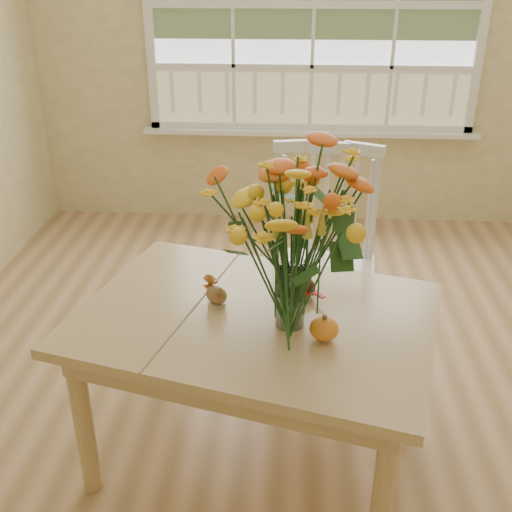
{
  "coord_description": "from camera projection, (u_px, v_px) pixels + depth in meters",
  "views": [
    {
      "loc": [
        -0.11,
        -2.13,
        1.8
      ],
      "look_at": [
        -0.23,
        -0.28,
        0.89
      ],
      "focal_mm": 42.0,
      "sensor_mm": 36.0,
      "label": 1
    }
  ],
  "objects": [
    {
      "name": "dining_table",
      "position": [
        256.0,
        335.0,
        2.19
      ],
      "size": [
        1.44,
        1.19,
        0.67
      ],
      "rotation": [
        0.0,
        0.0,
        -0.26
      ],
      "color": "tan",
      "rests_on": "floor"
    },
    {
      "name": "flower_vase",
      "position": [
        292.0,
        235.0,
        1.94
      ],
      "size": [
        0.47,
        0.47,
        0.56
      ],
      "color": "white",
      "rests_on": "dining_table"
    },
    {
      "name": "wall_back",
      "position": [
        313.0,
        35.0,
        4.12
      ],
      "size": [
        4.0,
        0.02,
        2.7
      ],
      "primitive_type": "cube",
      "color": "#C6B77F",
      "rests_on": "floor"
    },
    {
      "name": "dark_gourd",
      "position": [
        306.0,
        288.0,
        2.25
      ],
      "size": [
        0.13,
        0.11,
        0.07
      ],
      "color": "#38160F",
      "rests_on": "dining_table"
    },
    {
      "name": "floor",
      "position": [
        311.0,
        408.0,
        2.7
      ],
      "size": [
        4.0,
        4.5,
        0.01
      ],
      "primitive_type": "cube",
      "color": "#A17C4E",
      "rests_on": "ground"
    },
    {
      "name": "pumpkin",
      "position": [
        324.0,
        330.0,
        1.98
      ],
      "size": [
        0.1,
        0.1,
        0.08
      ],
      "primitive_type": "ellipsoid",
      "color": "orange",
      "rests_on": "dining_table"
    },
    {
      "name": "windsor_chair",
      "position": [
        322.0,
        252.0,
        2.79
      ],
      "size": [
        0.54,
        0.52,
        1.06
      ],
      "rotation": [
        0.0,
        0.0,
        -0.1
      ],
      "color": "white",
      "rests_on": "floor"
    },
    {
      "name": "window",
      "position": [
        314.0,
        7.0,
        4.0
      ],
      "size": [
        2.42,
        0.12,
        1.74
      ],
      "color": "silver",
      "rests_on": "wall_back"
    },
    {
      "name": "turkey_figurine",
      "position": [
        216.0,
        295.0,
        2.18
      ],
      "size": [
        0.1,
        0.09,
        0.1
      ],
      "rotation": [
        0.0,
        0.0,
        -0.49
      ],
      "color": "#CCB78C",
      "rests_on": "dining_table"
    }
  ]
}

